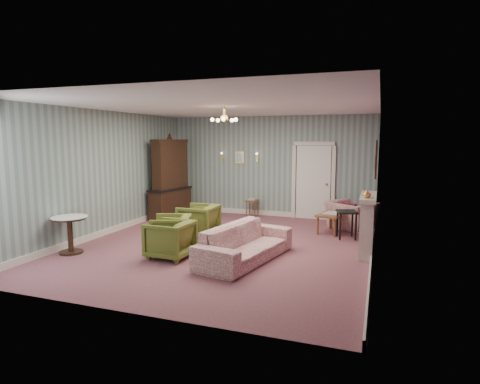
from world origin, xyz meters
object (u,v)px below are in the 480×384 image
at_px(olive_chair_c, 199,219).
at_px(fireplace, 367,224).
at_px(sofa_chintz, 246,237).
at_px(dresser, 170,177).
at_px(olive_chair_a, 170,237).
at_px(coffee_table, 332,223).
at_px(side_table_black, 346,225).
at_px(pedestal_table, 70,235).
at_px(olive_chair_b, 171,230).
at_px(wingback_chair, 351,211).

bearing_deg(olive_chair_c, fireplace, 88.06).
relative_size(sofa_chintz, fireplace, 1.61).
bearing_deg(fireplace, dresser, 161.75).
xyz_separation_m(olive_chair_a, coffee_table, (2.67, 3.11, -0.15)).
bearing_deg(fireplace, coffee_table, 118.72).
relative_size(olive_chair_c, side_table_black, 1.28).
height_order(sofa_chintz, pedestal_table, sofa_chintz).
distance_m(olive_chair_b, coffee_table, 3.91).
bearing_deg(wingback_chair, dresser, 37.24).
relative_size(wingback_chair, side_table_black, 1.64).
xyz_separation_m(olive_chair_a, pedestal_table, (-2.00, -0.39, -0.02)).
xyz_separation_m(olive_chair_a, wingback_chair, (3.06, 3.69, 0.06)).
distance_m(olive_chair_a, sofa_chintz, 1.44).
height_order(olive_chair_b, pedestal_table, olive_chair_b).
bearing_deg(side_table_black, olive_chair_b, -148.24).
height_order(dresser, coffee_table, dresser).
height_order(olive_chair_b, coffee_table, olive_chair_b).
bearing_deg(pedestal_table, fireplace, 19.71).
bearing_deg(olive_chair_a, coffee_table, 141.52).
height_order(olive_chair_c, coffee_table, olive_chair_c).
relative_size(dresser, pedestal_table, 3.19).
height_order(olive_chair_a, pedestal_table, olive_chair_a).
height_order(olive_chair_a, olive_chair_c, olive_chair_c).
xyz_separation_m(olive_chair_c, dresser, (-1.68, 1.68, 0.77)).
distance_m(olive_chair_a, olive_chair_b, 0.62).
bearing_deg(olive_chair_a, olive_chair_b, -150.42).
bearing_deg(dresser, fireplace, -9.29).
xyz_separation_m(olive_chair_c, side_table_black, (3.24, 0.93, -0.09)).
height_order(olive_chair_a, coffee_table, olive_chair_a).
distance_m(sofa_chintz, dresser, 4.52).
distance_m(olive_chair_c, coffee_table, 3.21).
bearing_deg(coffee_table, dresser, 176.91).
bearing_deg(sofa_chintz, wingback_chair, -14.55).
bearing_deg(olive_chair_a, pedestal_table, -76.90).
height_order(fireplace, coffee_table, fireplace).
distance_m(fireplace, side_table_black, 1.16).
distance_m(coffee_table, side_table_black, 0.63).
bearing_deg(dresser, olive_chair_c, -36.08).
xyz_separation_m(olive_chair_b, side_table_black, (3.32, 2.06, -0.06)).
xyz_separation_m(sofa_chintz, pedestal_table, (-3.40, -0.73, -0.07)).
relative_size(fireplace, pedestal_table, 1.89).
distance_m(sofa_chintz, wingback_chair, 3.74).
xyz_separation_m(coffee_table, pedestal_table, (-4.67, -3.50, 0.13)).
relative_size(wingback_chair, pedestal_table, 1.41).
bearing_deg(pedestal_table, side_table_black, 30.78).
bearing_deg(olive_chair_a, fireplace, 116.42).
distance_m(dresser, pedestal_table, 3.84).
xyz_separation_m(fireplace, side_table_black, (-0.47, 1.03, -0.26)).
relative_size(olive_chair_c, coffee_table, 0.87).
bearing_deg(olive_chair_a, sofa_chintz, 105.67).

